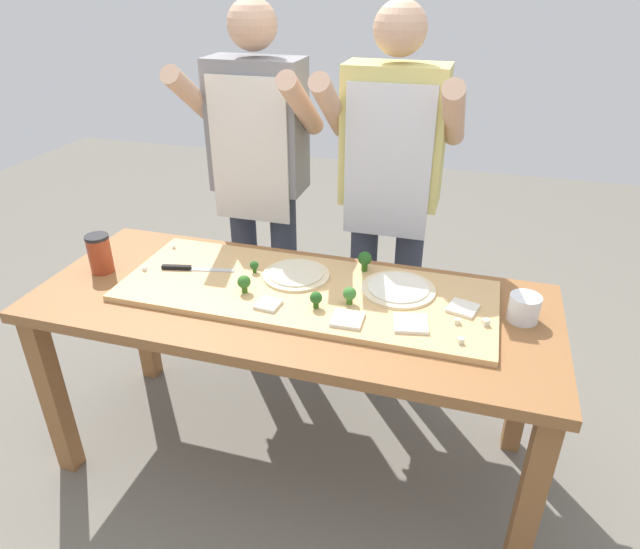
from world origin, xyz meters
TOP-DOWN VIEW (x-y plane):
  - ground_plane at (0.00, 0.00)m, footprint 8.00×8.00m
  - prep_table at (0.00, 0.00)m, footprint 1.81×0.73m
  - cutting_board at (0.04, 0.05)m, footprint 1.31×0.49m
  - chefs_knife at (-0.43, 0.06)m, footprint 0.27×0.08m
  - pizza_whole_cheese_artichoke at (-0.02, 0.12)m, footprint 0.24×0.24m
  - pizza_whole_white_garlic at (0.35, 0.12)m, footprint 0.26×0.26m
  - pizza_slice_far_left at (0.58, 0.06)m, footprint 0.11×0.11m
  - pizza_slice_center at (0.43, -0.08)m, footprint 0.12×0.12m
  - pizza_slice_far_right at (0.23, -0.11)m, footprint 0.10×0.10m
  - pizza_slice_near_left at (-0.05, -0.10)m, footprint 0.08×0.08m
  - broccoli_floret_center_left at (0.21, -0.01)m, footprint 0.04×0.04m
  - broccoli_floret_back_right at (-0.16, -0.04)m, footprint 0.05×0.05m
  - broccoli_floret_back_left at (0.21, 0.24)m, footprint 0.05×0.05m
  - broccoli_floret_front_mid at (-0.18, 0.11)m, footprint 0.03×0.03m
  - broccoli_floret_front_left at (0.11, -0.06)m, footprint 0.04×0.04m
  - cheese_crumble_a at (-0.58, 0.01)m, footprint 0.02×0.02m
  - cheese_crumble_b at (-0.57, 0.21)m, footprint 0.02×0.02m
  - cheese_crumble_c at (0.58, -0.13)m, footprint 0.02×0.02m
  - cheese_crumble_d at (0.57, -0.03)m, footprint 0.02×0.02m
  - cheese_crumble_e at (0.65, -0.01)m, footprint 0.03×0.03m
  - flour_cup at (0.77, 0.09)m, footprint 0.10×0.10m
  - sauce_jar at (-0.75, -0.01)m, footprint 0.09×0.09m
  - cook_left at (-0.36, 0.63)m, footprint 0.54×0.39m
  - cook_right at (0.22, 0.63)m, footprint 0.54×0.39m

SIDE VIEW (x-z plane):
  - ground_plane at x=0.00m, z-range 0.00..0.00m
  - prep_table at x=0.00m, z-range 0.28..1.03m
  - cutting_board at x=0.04m, z-range 0.75..0.77m
  - pizza_slice_far_left at x=0.58m, z-range 0.77..0.78m
  - pizza_slice_center at x=0.43m, z-range 0.77..0.78m
  - pizza_slice_far_right at x=0.23m, z-range 0.77..0.78m
  - pizza_slice_near_left at x=-0.05m, z-range 0.77..0.78m
  - chefs_knife at x=-0.43m, z-range 0.77..0.79m
  - cheese_crumble_b at x=-0.57m, z-range 0.77..0.78m
  - cheese_crumble_a at x=-0.58m, z-range 0.77..0.79m
  - pizza_whole_white_garlic at x=0.35m, z-range 0.77..0.79m
  - pizza_whole_cheese_artichoke at x=-0.02m, z-range 0.77..0.79m
  - cheese_crumble_d at x=0.57m, z-range 0.77..0.79m
  - cheese_crumble_c at x=0.58m, z-range 0.77..0.79m
  - cheese_crumble_e at x=0.65m, z-range 0.77..0.79m
  - flour_cup at x=0.77m, z-range 0.75..0.83m
  - broccoli_floret_front_mid at x=-0.18m, z-range 0.78..0.82m
  - broccoli_floret_front_left at x=0.11m, z-range 0.78..0.84m
  - broccoli_floret_center_left at x=0.21m, z-range 0.78..0.84m
  - broccoli_floret_back_right at x=-0.16m, z-range 0.78..0.84m
  - broccoli_floret_back_left at x=0.21m, z-range 0.78..0.86m
  - sauce_jar at x=-0.75m, z-range 0.75..0.90m
  - cook_left at x=-0.36m, z-range 0.16..1.83m
  - cook_right at x=0.22m, z-range 0.16..1.83m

